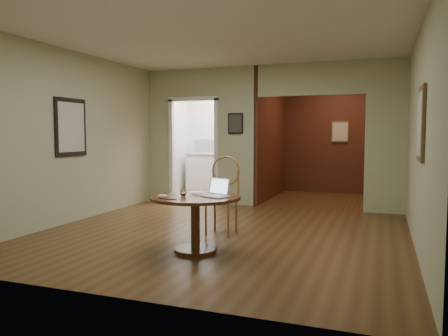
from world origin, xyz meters
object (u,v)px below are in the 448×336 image
(dining_table, at_px, (195,210))
(chair, at_px, (223,190))
(open_laptop, at_px, (217,191))
(closed_laptop, at_px, (202,194))

(dining_table, relative_size, chair, 0.98)
(chair, relative_size, open_laptop, 3.08)
(dining_table, xyz_separation_m, open_laptop, (0.25, 0.06, 0.23))
(chair, xyz_separation_m, open_laptop, (0.28, -0.97, 0.12))
(chair, relative_size, closed_laptop, 3.45)
(chair, bearing_deg, closed_laptop, -84.79)
(open_laptop, bearing_deg, chair, 127.44)
(dining_table, relative_size, closed_laptop, 3.39)
(chair, height_order, open_laptop, chair)
(dining_table, distance_m, chair, 1.04)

